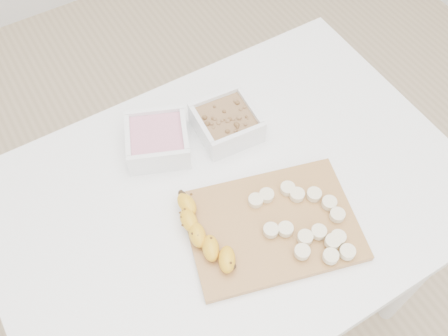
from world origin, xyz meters
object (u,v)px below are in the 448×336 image
table (231,215)px  bowl_granola (226,122)px  banana (205,234)px  cutting_board (272,226)px  bowl_yogurt (157,140)px

table → bowl_granola: 0.21m
banana → cutting_board: bearing=-9.8°
bowl_yogurt → banana: size_ratio=0.92×
table → cutting_board: size_ratio=2.98×
bowl_granola → banana: bowl_granola is taller
bowl_yogurt → banana: (-0.02, -0.25, -0.00)m
table → bowl_granola: bowl_granola is taller
cutting_board → banana: size_ratio=1.78×
table → bowl_yogurt: (-0.08, 0.18, 0.13)m
table → bowl_yogurt: 0.24m
bowl_yogurt → table: bearing=-67.2°
bowl_yogurt → cutting_board: bearing=-70.1°
bowl_yogurt → bowl_granola: size_ratio=1.23×
bowl_granola → banana: size_ratio=0.75×
bowl_yogurt → bowl_granola: bearing=-13.3°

